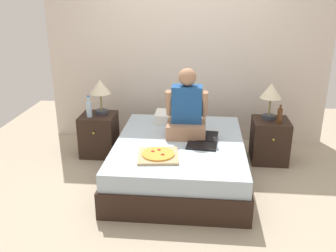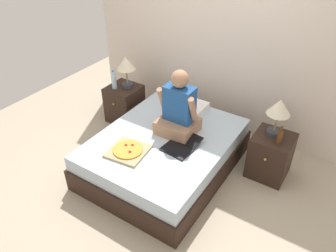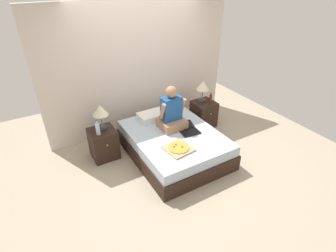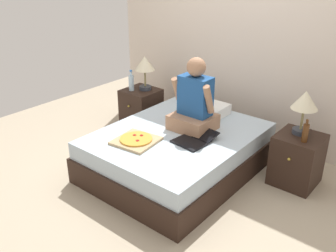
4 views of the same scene
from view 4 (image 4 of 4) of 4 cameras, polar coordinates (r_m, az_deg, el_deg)
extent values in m
plane|color=tan|center=(4.20, 1.45, -6.69)|extent=(5.83, 5.83, 0.00)
cube|color=beige|center=(4.75, 11.44, 12.87)|extent=(3.83, 0.12, 2.50)
cube|color=black|center=(4.13, 1.47, -5.02)|extent=(1.45, 1.84, 0.28)
cube|color=silver|center=(4.02, 1.50, -2.15)|extent=(1.41, 1.79, 0.18)
cube|color=black|center=(5.12, -4.09, 2.66)|extent=(0.44, 0.44, 0.54)
sphere|color=gold|center=(4.92, -6.01, 3.02)|extent=(0.03, 0.03, 0.03)
cylinder|color=#333842|center=(5.02, -3.47, 5.84)|extent=(0.16, 0.16, 0.05)
cylinder|color=olive|center=(4.98, -3.51, 7.31)|extent=(0.02, 0.02, 0.22)
cone|color=beige|center=(4.93, -3.57, 9.53)|extent=(0.26, 0.26, 0.18)
cylinder|color=silver|center=(4.98, -5.61, 6.53)|extent=(0.07, 0.07, 0.20)
cylinder|color=silver|center=(4.94, -5.67, 7.97)|extent=(0.03, 0.03, 0.06)
cylinder|color=blue|center=(4.93, -5.69, 8.37)|extent=(0.04, 0.03, 0.02)
cube|color=black|center=(4.07, 19.05, -4.85)|extent=(0.44, 0.44, 0.54)
sphere|color=gold|center=(3.82, 17.95, -4.83)|extent=(0.03, 0.03, 0.03)
cylinder|color=#333842|center=(3.99, 19.50, -0.75)|extent=(0.16, 0.16, 0.05)
cylinder|color=olive|center=(3.94, 19.77, 1.02)|extent=(0.02, 0.02, 0.22)
cone|color=beige|center=(3.87, 20.19, 3.74)|extent=(0.26, 0.26, 0.18)
cylinder|color=#512D14|center=(3.81, 20.19, -1.03)|extent=(0.06, 0.06, 0.18)
cylinder|color=#512D14|center=(3.76, 20.45, 0.55)|extent=(0.03, 0.03, 0.05)
cube|color=white|center=(4.48, 5.67, 2.79)|extent=(0.52, 0.34, 0.12)
cube|color=#A37556|center=(4.04, 3.82, 0.65)|extent=(0.44, 0.40, 0.16)
cube|color=#1E4C8C|center=(3.95, 4.19, 4.63)|extent=(0.34, 0.20, 0.42)
sphere|color=#A37556|center=(3.86, 4.33, 8.96)|extent=(0.20, 0.20, 0.20)
cylinder|color=#A37556|center=(4.02, 1.46, 5.35)|extent=(0.07, 0.18, 0.32)
cylinder|color=#A37556|center=(3.80, 6.21, 4.05)|extent=(0.07, 0.18, 0.32)
cube|color=black|center=(3.74, 3.18, -2.59)|extent=(0.34, 0.25, 0.02)
cube|color=black|center=(3.87, 5.25, -1.13)|extent=(0.33, 0.23, 0.06)
cube|color=tan|center=(3.78, -4.88, -2.25)|extent=(0.44, 0.44, 0.03)
cylinder|color=gold|center=(3.77, -4.89, -1.98)|extent=(0.33, 0.33, 0.02)
cylinder|color=maroon|center=(3.83, -5.12, -1.38)|extent=(0.04, 0.04, 0.00)
cylinder|color=maroon|center=(3.72, -4.66, -2.22)|extent=(0.04, 0.04, 0.00)
cylinder|color=maroon|center=(3.82, -4.06, -1.43)|extent=(0.04, 0.04, 0.00)
camera|label=1|loc=(2.21, -77.89, 2.09)|focal=40.00mm
camera|label=2|loc=(0.80, -38.01, 65.03)|focal=35.00mm
camera|label=3|loc=(4.30, -62.47, 22.55)|focal=28.00mm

